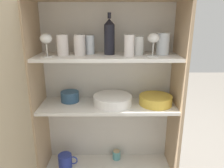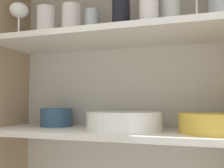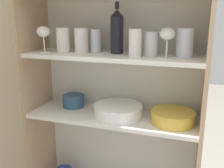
# 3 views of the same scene
# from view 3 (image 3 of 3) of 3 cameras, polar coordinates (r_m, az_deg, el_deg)

# --- Properties ---
(cupboard_back_panel) EXTENTS (0.94, 0.02, 1.40)m
(cupboard_back_panel) POSITION_cam_3_polar(r_m,az_deg,el_deg) (1.58, 1.80, -6.37)
(cupboard_back_panel) COLOR silver
(cupboard_back_panel) RESTS_ON ground_plane
(cupboard_side_left) EXTENTS (0.02, 0.32, 1.40)m
(cupboard_side_left) POSITION_cam_3_polar(r_m,az_deg,el_deg) (1.64, -15.44, -6.09)
(cupboard_side_left) COLOR tan
(cupboard_side_left) RESTS_ON ground_plane
(cupboard_side_right) EXTENTS (0.02, 0.32, 1.40)m
(cupboard_side_right) POSITION_cam_3_polar(r_m,az_deg,el_deg) (1.38, 18.73, -10.39)
(cupboard_side_right) COLOR tan
(cupboard_side_right) RESTS_ON ground_plane
(shelf_board_middle) EXTENTS (0.90, 0.28, 0.02)m
(shelf_board_middle) POSITION_cam_3_polar(r_m,az_deg,el_deg) (1.43, 0.05, -7.18)
(shelf_board_middle) COLOR silver
(shelf_board_upper) EXTENTS (0.90, 0.28, 0.02)m
(shelf_board_upper) POSITION_cam_3_polar(r_m,az_deg,el_deg) (1.34, 0.06, 6.09)
(shelf_board_upper) COLOR silver
(tumbler_glass_0) EXTENTS (0.08, 0.08, 0.12)m
(tumbler_glass_0) POSITION_cam_3_polar(r_m,az_deg,el_deg) (1.31, 8.40, 8.69)
(tumbler_glass_0) COLOR white
(tumbler_glass_0) RESTS_ON shelf_board_upper
(tumbler_glass_1) EXTENTS (0.08, 0.08, 0.14)m
(tumbler_glass_1) POSITION_cam_3_polar(r_m,az_deg,el_deg) (1.30, 15.63, 8.69)
(tumbler_glass_1) COLOR white
(tumbler_glass_1) RESTS_ON shelf_board_upper
(tumbler_glass_2) EXTENTS (0.06, 0.06, 0.13)m
(tumbler_glass_2) POSITION_cam_3_polar(r_m,az_deg,el_deg) (1.25, 5.05, 8.86)
(tumbler_glass_2) COLOR silver
(tumbler_glass_2) RESTS_ON shelf_board_upper
(tumbler_glass_3) EXTENTS (0.06, 0.06, 0.12)m
(tumbler_glass_3) POSITION_cam_3_polar(r_m,az_deg,el_deg) (1.43, -3.59, 9.42)
(tumbler_glass_3) COLOR white
(tumbler_glass_3) RESTS_ON shelf_board_upper
(tumbler_glass_4) EXTENTS (0.07, 0.07, 0.13)m
(tumbler_glass_4) POSITION_cam_3_polar(r_m,az_deg,el_deg) (1.44, -10.60, 9.43)
(tumbler_glass_4) COLOR silver
(tumbler_glass_4) RESTS_ON shelf_board_upper
(tumbler_glass_5) EXTENTS (0.07, 0.07, 0.13)m
(tumbler_glass_5) POSITION_cam_3_polar(r_m,az_deg,el_deg) (1.40, -6.68, 9.40)
(tumbler_glass_5) COLOR silver
(tumbler_glass_5) RESTS_ON shelf_board_upper
(wine_glass_0) EXTENTS (0.07, 0.07, 0.14)m
(wine_glass_0) POSITION_cam_3_polar(r_m,az_deg,el_deg) (1.44, -14.70, 10.66)
(wine_glass_0) COLOR white
(wine_glass_0) RESTS_ON shelf_board_upper
(wine_glass_1) EXTENTS (0.07, 0.07, 0.14)m
(wine_glass_1) POSITION_cam_3_polar(r_m,az_deg,el_deg) (1.23, 11.92, 10.10)
(wine_glass_1) COLOR white
(wine_glass_1) RESTS_ON shelf_board_upper
(wine_bottle) EXTENTS (0.07, 0.07, 0.26)m
(wine_bottle) POSITION_cam_3_polar(r_m,az_deg,el_deg) (1.36, 1.07, 11.40)
(wine_bottle) COLOR black
(wine_bottle) RESTS_ON shelf_board_upper
(plate_stack_white) EXTENTS (0.26, 0.26, 0.06)m
(plate_stack_white) POSITION_cam_3_polar(r_m,az_deg,el_deg) (1.41, 1.36, -5.77)
(plate_stack_white) COLOR white
(plate_stack_white) RESTS_ON shelf_board_middle
(mixing_bowl_large) EXTENTS (0.22, 0.22, 0.06)m
(mixing_bowl_large) POSITION_cam_3_polar(r_m,az_deg,el_deg) (1.36, 13.15, -6.91)
(mixing_bowl_large) COLOR gold
(mixing_bowl_large) RESTS_ON shelf_board_middle
(serving_bowl_small) EXTENTS (0.12, 0.12, 0.07)m
(serving_bowl_small) POSITION_cam_3_polar(r_m,az_deg,el_deg) (1.56, -8.41, -3.51)
(serving_bowl_small) COLOR #33567A
(serving_bowl_small) RESTS_ON shelf_board_middle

